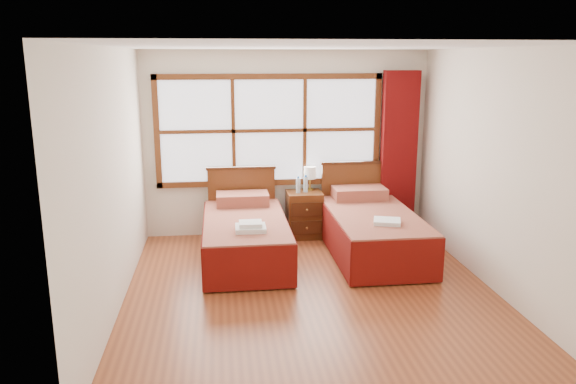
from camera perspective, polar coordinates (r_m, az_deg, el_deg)
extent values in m
plane|color=brown|center=(6.19, 2.42, -10.28)|extent=(4.50, 4.50, 0.00)
plane|color=white|center=(5.66, 2.69, 14.56)|extent=(4.50, 4.50, 0.00)
plane|color=silver|center=(7.98, -0.14, 4.91)|extent=(4.00, 0.00, 4.00)
plane|color=silver|center=(5.80, -17.33, 1.01)|extent=(0.00, 4.50, 4.50)
plane|color=silver|center=(6.42, 20.44, 1.93)|extent=(0.00, 4.50, 4.50)
cube|color=white|center=(7.89, -1.92, 6.28)|extent=(3.00, 0.02, 1.40)
cube|color=#592D13|center=(8.00, -1.87, 1.00)|extent=(3.16, 0.06, 0.08)
cube|color=#592D13|center=(7.81, -1.95, 11.65)|extent=(3.16, 0.06, 0.08)
cube|color=#592D13|center=(7.89, -13.18, 5.92)|extent=(0.08, 0.06, 1.56)
cube|color=#592D13|center=(8.16, 9.00, 6.35)|extent=(0.08, 0.06, 1.56)
cube|color=#592D13|center=(7.85, -5.57, 6.18)|extent=(0.05, 0.05, 1.40)
cube|color=#592D13|center=(7.93, 1.71, 6.32)|extent=(0.05, 0.05, 1.40)
cube|color=#592D13|center=(7.87, -1.91, 6.26)|extent=(3.00, 0.05, 0.05)
cube|color=#63090A|center=(8.21, 11.17, 3.98)|extent=(0.50, 0.16, 2.30)
cube|color=#3C1C0C|center=(7.12, -4.33, -5.79)|extent=(0.90, 1.80, 0.29)
cube|color=maroon|center=(7.03, -4.36, -3.72)|extent=(1.01, 2.00, 0.24)
cube|color=maroon|center=(7.07, -8.45, -4.97)|extent=(0.03, 2.00, 0.50)
cube|color=maroon|center=(7.11, -0.27, -4.71)|extent=(0.03, 2.00, 0.50)
cube|color=maroon|center=(6.14, -3.88, -7.76)|extent=(1.01, 0.03, 0.50)
cube|color=maroon|center=(7.67, -4.65, -0.68)|extent=(0.71, 0.41, 0.16)
cube|color=#592D13|center=(7.98, -4.73, -1.07)|extent=(0.94, 0.06, 0.98)
cube|color=#3C1C0C|center=(7.87, -4.80, 2.45)|extent=(0.98, 0.08, 0.04)
cube|color=#3C1C0C|center=(7.36, 8.56, -5.18)|extent=(0.94, 1.87, 0.31)
cube|color=maroon|center=(7.28, 8.64, -3.09)|extent=(1.05, 2.08, 0.25)
cube|color=maroon|center=(7.20, 4.56, -4.43)|extent=(0.03, 2.08, 0.52)
cube|color=maroon|center=(7.48, 12.47, -4.04)|extent=(0.03, 2.08, 0.52)
cube|color=maroon|center=(6.39, 11.07, -7.03)|extent=(1.05, 0.03, 0.52)
cube|color=maroon|center=(7.93, 7.24, -0.11)|extent=(0.73, 0.43, 0.16)
cube|color=#592D13|center=(8.20, 6.78, -0.59)|extent=(0.98, 0.06, 1.02)
cube|color=#3C1C0C|center=(8.09, 6.88, 2.98)|extent=(1.02, 0.08, 0.04)
cube|color=#592D13|center=(7.97, 1.66, -2.27)|extent=(0.49, 0.43, 0.65)
cube|color=#3C1C0C|center=(7.79, 1.91, -3.65)|extent=(0.43, 0.02, 0.20)
cube|color=#3C1C0C|center=(7.72, 1.92, -1.80)|extent=(0.43, 0.02, 0.20)
sphere|color=olive|center=(7.77, 1.93, -3.69)|extent=(0.03, 0.03, 0.03)
sphere|color=olive|center=(7.70, 1.94, -1.84)|extent=(0.03, 0.03, 0.03)
cube|color=white|center=(6.53, -3.82, -3.69)|extent=(0.36, 0.31, 0.05)
cube|color=white|center=(6.51, -3.83, -3.25)|extent=(0.27, 0.23, 0.05)
cube|color=white|center=(6.82, 10.03, -2.97)|extent=(0.38, 0.35, 0.05)
cylinder|color=#B59A3A|center=(8.03, 2.23, 0.31)|extent=(0.11, 0.11, 0.02)
cylinder|color=#B59A3A|center=(8.01, 2.24, 0.88)|extent=(0.02, 0.02, 0.14)
cylinder|color=white|center=(7.98, 2.25, 2.00)|extent=(0.17, 0.17, 0.17)
cylinder|color=silver|center=(7.82, 1.05, 0.66)|extent=(0.06, 0.06, 0.21)
cylinder|color=#175DB2|center=(7.79, 1.05, 1.51)|extent=(0.03, 0.03, 0.03)
cylinder|color=silver|center=(7.87, 1.80, 0.76)|extent=(0.06, 0.06, 0.21)
cylinder|color=#175DB2|center=(7.84, 1.81, 1.63)|extent=(0.03, 0.03, 0.03)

